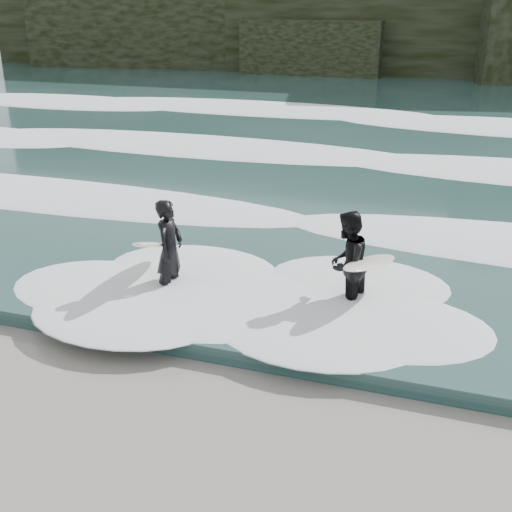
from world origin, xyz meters
name	(u,v)px	position (x,y,z in m)	size (l,w,h in m)	color
ground	(124,491)	(0.00, 0.00, 0.00)	(120.00, 120.00, 0.00)	#885955
sea	(403,108)	(0.00, 29.00, 0.15)	(90.00, 52.00, 0.30)	#23413F
headland	(436,4)	(0.00, 46.00, 5.00)	(70.00, 9.00, 10.00)	black
foam_near	(309,225)	(0.00, 9.00, 0.40)	(60.00, 3.20, 0.20)	white
foam_mid	(360,159)	(0.00, 16.00, 0.42)	(60.00, 4.00, 0.24)	white
foam_far	(394,115)	(0.00, 25.00, 0.45)	(60.00, 4.80, 0.30)	white
surfer_left	(166,249)	(-1.85, 5.08, 1.00)	(1.20, 2.20, 1.99)	black
surfer_right	(348,263)	(1.60, 5.49, 0.99)	(1.41, 1.98, 1.97)	black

